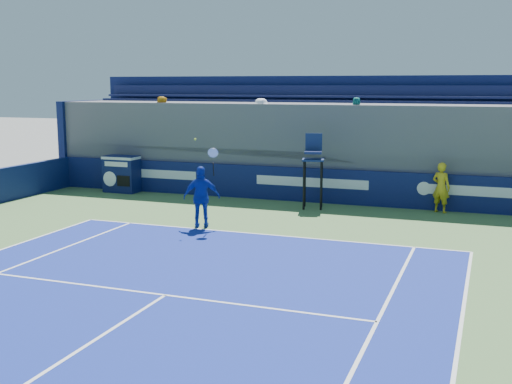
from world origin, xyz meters
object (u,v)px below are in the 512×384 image
(match_clock, at_px, (122,173))
(umpire_chair, at_px, (313,163))
(ball_person, at_px, (441,187))
(tennis_player, at_px, (202,197))

(match_clock, xyz_separation_m, umpire_chair, (7.67, -0.59, 0.79))
(ball_person, xyz_separation_m, match_clock, (-11.70, -0.12, -0.08))
(ball_person, bearing_deg, match_clock, 21.27)
(umpire_chair, bearing_deg, match_clock, 175.58)
(ball_person, height_order, umpire_chair, umpire_chair)
(match_clock, relative_size, umpire_chair, 0.56)
(ball_person, relative_size, umpire_chair, 0.65)
(match_clock, xyz_separation_m, tennis_player, (5.47, -4.52, 0.16))
(ball_person, bearing_deg, umpire_chair, 30.71)
(ball_person, distance_m, tennis_player, 7.77)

